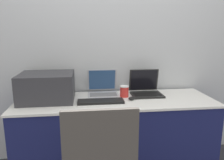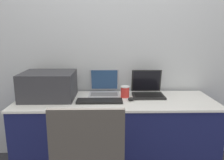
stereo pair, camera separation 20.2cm
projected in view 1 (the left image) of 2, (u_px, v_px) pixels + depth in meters
name	position (u px, v px, depth m)	size (l,w,h in m)	color
wall_back	(111.00, 37.00, 2.26)	(8.00, 0.05, 2.60)	silver
table	(116.00, 136.00, 2.11)	(1.83, 0.60, 0.74)	#191E51
printer	(47.00, 86.00, 1.98)	(0.48, 0.39, 0.25)	#333338
laptop_left	(103.00, 89.00, 2.18)	(0.30, 0.29, 0.24)	#B7B7BC
laptop_right	(146.00, 89.00, 2.19)	(0.30, 0.27, 0.24)	black
external_keyboard	(101.00, 101.00, 1.94)	(0.41, 0.13, 0.02)	black
coffee_cup	(124.00, 91.00, 2.11)	(0.09, 0.09, 0.11)	red
mouse	(132.00, 99.00, 2.01)	(0.06, 0.05, 0.03)	black
chair	(100.00, 158.00, 1.41)	(0.45, 0.40, 0.92)	#4C4742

